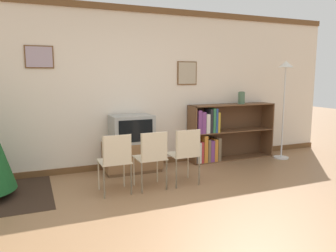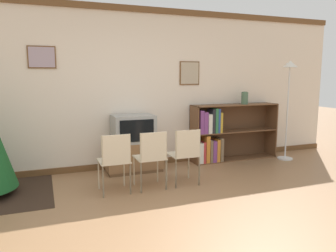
# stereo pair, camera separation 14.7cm
# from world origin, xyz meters

# --- Properties ---
(ground_plane) EXTENTS (24.00, 24.00, 0.00)m
(ground_plane) POSITION_xyz_m (0.00, 0.00, 0.00)
(ground_plane) COLOR #936B47
(wall_back) EXTENTS (8.47, 0.11, 2.70)m
(wall_back) POSITION_xyz_m (0.00, 2.58, 1.35)
(wall_back) COLOR silver
(wall_back) RESTS_ON ground_plane
(tv_console) EXTENTS (0.92, 0.49, 0.49)m
(tv_console) POSITION_xyz_m (0.03, 2.26, 0.25)
(tv_console) COLOR brown
(tv_console) RESTS_ON ground_plane
(television) EXTENTS (0.67, 0.48, 0.45)m
(television) POSITION_xyz_m (0.03, 2.26, 0.71)
(television) COLOR #9E9E99
(television) RESTS_ON tv_console
(folding_chair_left) EXTENTS (0.40, 0.40, 0.82)m
(folding_chair_left) POSITION_xyz_m (-0.47, 1.30, 0.47)
(folding_chair_left) COLOR beige
(folding_chair_left) RESTS_ON ground_plane
(folding_chair_center) EXTENTS (0.40, 0.40, 0.82)m
(folding_chair_center) POSITION_xyz_m (0.03, 1.30, 0.47)
(folding_chair_center) COLOR beige
(folding_chair_center) RESTS_ON ground_plane
(folding_chair_right) EXTENTS (0.40, 0.40, 0.82)m
(folding_chair_right) POSITION_xyz_m (0.54, 1.30, 0.47)
(folding_chair_right) COLOR beige
(folding_chair_right) RESTS_ON ground_plane
(bookshelf) EXTENTS (1.69, 0.36, 1.04)m
(bookshelf) POSITION_xyz_m (1.70, 2.33, 0.50)
(bookshelf) COLOR brown
(bookshelf) RESTS_ON ground_plane
(vase) EXTENTS (0.12, 0.12, 0.23)m
(vase) POSITION_xyz_m (2.20, 2.32, 1.16)
(vase) COLOR #47664C
(vase) RESTS_ON bookshelf
(standing_lamp) EXTENTS (0.28, 0.28, 1.84)m
(standing_lamp) POSITION_xyz_m (2.92, 1.98, 1.41)
(standing_lamp) COLOR silver
(standing_lamp) RESTS_ON ground_plane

